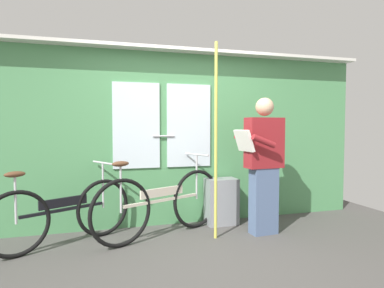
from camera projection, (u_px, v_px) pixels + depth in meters
The scene contains 7 objects.
ground_plane at pixel (208, 260), 3.35m from camera, with size 6.37×4.16×0.04m, color #474442.
train_door_wall at pixel (177, 134), 4.50m from camera, with size 5.37×0.28×2.32m.
bicycle_near_door at pixel (162, 203), 3.98m from camera, with size 1.70×0.82×0.96m.
bicycle_leaning_behind at pixel (63, 213), 3.67m from camera, with size 1.48×0.83×0.89m.
passenger_reading_newspaper at pixel (263, 162), 4.07m from camera, with size 0.58×0.50×1.66m.
trash_bin_by_wall at pixel (221, 201), 4.51m from camera, with size 0.41×0.28×0.61m, color gray.
handrail_pole at pixel (216, 141), 3.89m from camera, with size 0.04×0.04×2.28m, color #C6C14C.
Camera 1 is at (-1.09, -3.10, 1.32)m, focal length 31.43 mm.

